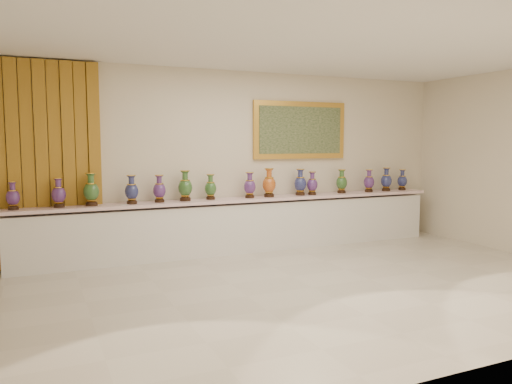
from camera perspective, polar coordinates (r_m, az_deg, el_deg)
ground at (r=6.44m, az=6.44°, el=-10.77°), size 8.00×8.00×0.00m
room at (r=7.79m, az=-18.29°, el=3.69°), size 8.00×8.00×8.00m
counter at (r=8.32m, az=-1.52°, el=-3.85°), size 7.28×0.48×0.90m
vase_0 at (r=7.59m, az=-26.03°, el=-0.52°), size 0.18×0.18×0.39m
vase_1 at (r=7.58m, az=-21.62°, el=-0.23°), size 0.22×0.22×0.42m
vase_2 at (r=7.61m, az=-18.31°, el=0.11°), size 0.26×0.26×0.48m
vase_3 at (r=7.68m, az=-14.03°, el=0.11°), size 0.26×0.26×0.43m
vase_4 at (r=7.80m, az=-10.99°, el=0.23°), size 0.22×0.22×0.42m
vase_5 at (r=7.90m, az=-8.10°, el=0.54°), size 0.26×0.26×0.48m
vase_6 at (r=8.05m, az=-5.22°, el=0.44°), size 0.25×0.25×0.41m
vase_7 at (r=8.24m, az=-0.72°, el=0.64°), size 0.24×0.24×0.43m
vase_8 at (r=8.38m, az=1.50°, el=0.91°), size 0.28×0.28×0.48m
vase_9 at (r=8.68m, az=5.08°, el=0.98°), size 0.27×0.27×0.46m
vase_10 at (r=8.77m, az=6.44°, el=0.87°), size 0.21×0.21×0.41m
vase_11 at (r=9.15m, az=9.76°, el=1.08°), size 0.25×0.25×0.43m
vase_12 at (r=9.46m, az=12.78°, el=1.14°), size 0.22×0.22×0.42m
vase_13 at (r=9.72m, az=14.66°, el=1.28°), size 0.25×0.25×0.44m
vase_14 at (r=10.01m, az=16.37°, el=1.24°), size 0.21×0.21×0.40m
label_card at (r=7.59m, az=-14.81°, el=-1.43°), size 0.10×0.06×0.00m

